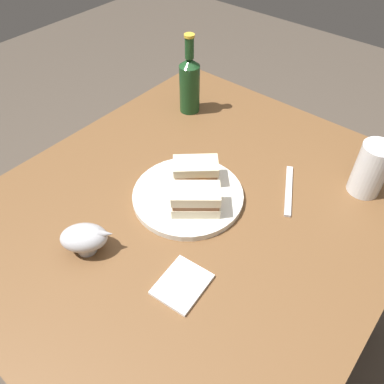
% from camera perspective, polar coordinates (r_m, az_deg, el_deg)
% --- Properties ---
extents(ground_plane, '(6.00, 6.00, 0.00)m').
position_cam_1_polar(ground_plane, '(1.62, 0.41, -20.80)').
color(ground_plane, '#4C4238').
extents(dining_table, '(1.08, 0.93, 0.78)m').
position_cam_1_polar(dining_table, '(1.27, 0.51, -13.67)').
color(dining_table, brown).
rests_on(dining_table, ground).
extents(plate, '(0.28, 0.28, 0.02)m').
position_cam_1_polar(plate, '(0.97, -0.65, -0.56)').
color(plate, silver).
rests_on(plate, dining_table).
extents(sandwich_half_left, '(0.12, 0.13, 0.06)m').
position_cam_1_polar(sandwich_half_left, '(0.90, 0.56, -1.09)').
color(sandwich_half_left, beige).
rests_on(sandwich_half_left, plate).
extents(sandwich_half_right, '(0.12, 0.13, 0.06)m').
position_cam_1_polar(sandwich_half_right, '(0.98, 0.55, 3.09)').
color(sandwich_half_right, beige).
rests_on(sandwich_half_right, plate).
extents(potato_wedge_front, '(0.05, 0.05, 0.01)m').
position_cam_1_polar(potato_wedge_front, '(0.95, 0.87, -0.63)').
color(potato_wedge_front, '#B77F33').
rests_on(potato_wedge_front, plate).
extents(potato_wedge_middle, '(0.05, 0.03, 0.02)m').
position_cam_1_polar(potato_wedge_middle, '(0.92, 3.19, -1.76)').
color(potato_wedge_middle, gold).
rests_on(potato_wedge_middle, plate).
extents(potato_wedge_back, '(0.05, 0.04, 0.02)m').
position_cam_1_polar(potato_wedge_back, '(1.00, 2.04, 2.27)').
color(potato_wedge_back, gold).
rests_on(potato_wedge_back, plate).
extents(potato_wedge_left_edge, '(0.05, 0.03, 0.02)m').
position_cam_1_polar(potato_wedge_left_edge, '(0.93, 3.19, -1.33)').
color(potato_wedge_left_edge, gold).
rests_on(potato_wedge_left_edge, plate).
extents(potato_wedge_right_edge, '(0.05, 0.02, 0.02)m').
position_cam_1_polar(potato_wedge_right_edge, '(0.96, 1.86, 0.66)').
color(potato_wedge_right_edge, gold).
rests_on(potato_wedge_right_edge, plate).
extents(potato_wedge_stray, '(0.06, 0.05, 0.02)m').
position_cam_1_polar(potato_wedge_stray, '(0.98, 1.66, 1.74)').
color(potato_wedge_stray, '#AD702D').
rests_on(potato_wedge_stray, plate).
extents(pint_glass, '(0.08, 0.08, 0.14)m').
position_cam_1_polar(pint_glass, '(1.05, 24.72, 2.68)').
color(pint_glass, white).
rests_on(pint_glass, dining_table).
extents(gravy_boat, '(0.12, 0.12, 0.07)m').
position_cam_1_polar(gravy_boat, '(0.87, -15.54, -6.52)').
color(gravy_boat, '#B7B7BC').
rests_on(gravy_boat, dining_table).
extents(cider_bottle, '(0.06, 0.06, 0.25)m').
position_cam_1_polar(cider_bottle, '(1.23, -0.36, 15.80)').
color(cider_bottle, '#19421E').
rests_on(cider_bottle, dining_table).
extents(napkin, '(0.12, 0.10, 0.01)m').
position_cam_1_polar(napkin, '(0.82, -1.47, -13.45)').
color(napkin, white).
rests_on(napkin, dining_table).
extents(fork, '(0.17, 0.10, 0.01)m').
position_cam_1_polar(fork, '(1.02, 14.05, 0.26)').
color(fork, silver).
rests_on(fork, dining_table).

